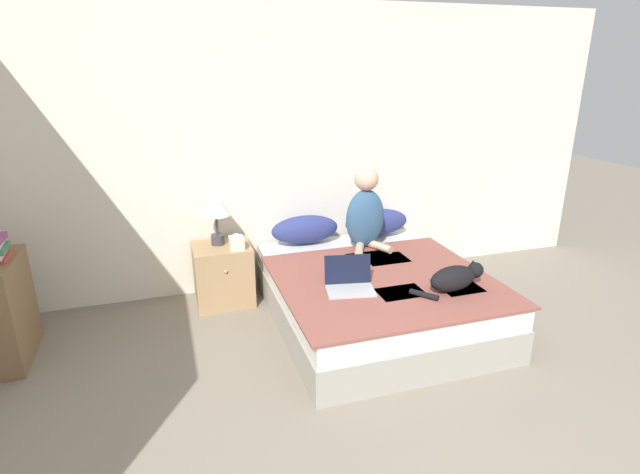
{
  "coord_description": "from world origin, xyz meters",
  "views": [
    {
      "loc": [
        -1.25,
        -1.18,
        2.04
      ],
      "look_at": [
        -0.18,
        2.17,
        0.8
      ],
      "focal_mm": 28.0,
      "sensor_mm": 36.0,
      "label": 1
    }
  ],
  "objects": [
    {
      "name": "wall_back",
      "position": [
        0.0,
        3.23,
        1.27
      ],
      "size": [
        6.15,
        0.05,
        2.55
      ],
      "color": "silver",
      "rests_on": "ground_plane"
    },
    {
      "name": "bed",
      "position": [
        0.31,
        2.21,
        0.22
      ],
      "size": [
        1.64,
        1.9,
        0.45
      ],
      "color": "#9E998E",
      "rests_on": "ground_plane"
    },
    {
      "name": "pillow_near",
      "position": [
        -0.05,
        3.02,
        0.58
      ],
      "size": [
        0.63,
        0.25,
        0.26
      ],
      "color": "navy",
      "rests_on": "bed"
    },
    {
      "name": "pillow_far",
      "position": [
        0.66,
        3.02,
        0.58
      ],
      "size": [
        0.63,
        0.25,
        0.26
      ],
      "color": "navy",
      "rests_on": "bed"
    },
    {
      "name": "person_sitting",
      "position": [
        0.43,
        2.74,
        0.78
      ],
      "size": [
        0.37,
        0.36,
        0.74
      ],
      "color": "#33567A",
      "rests_on": "bed"
    },
    {
      "name": "cat_tabby",
      "position": [
        0.71,
        1.7,
        0.55
      ],
      "size": [
        0.61,
        0.26,
        0.19
      ],
      "rotation": [
        0.0,
        0.0,
        0.16
      ],
      "color": "black",
      "rests_on": "bed"
    },
    {
      "name": "laptop_open",
      "position": [
        -0.02,
        1.94,
        0.5
      ],
      "size": [
        0.39,
        0.33,
        0.23
      ],
      "rotation": [
        0.0,
        0.0,
        -0.19
      ],
      "color": "#B7B7BC",
      "rests_on": "bed"
    },
    {
      "name": "nightstand",
      "position": [
        -0.83,
        2.94,
        0.27
      ],
      "size": [
        0.49,
        0.46,
        0.53
      ],
      "color": "tan",
      "rests_on": "ground_plane"
    },
    {
      "name": "table_lamp",
      "position": [
        -0.85,
        2.99,
        0.87
      ],
      "size": [
        0.25,
        0.25,
        0.45
      ],
      "color": "#38383D",
      "rests_on": "nightstand"
    },
    {
      "name": "tissue_box",
      "position": [
        -0.71,
        2.82,
        0.59
      ],
      "size": [
        0.12,
        0.12,
        0.14
      ],
      "color": "beige",
      "rests_on": "nightstand"
    },
    {
      "name": "bookshelf",
      "position": [
        -2.41,
        2.49,
        0.38
      ],
      "size": [
        0.26,
        0.64,
        0.76
      ],
      "color": "brown",
      "rests_on": "ground_plane"
    }
  ]
}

